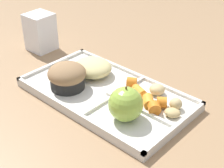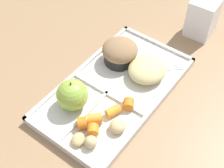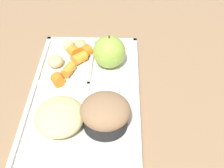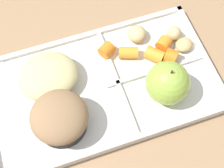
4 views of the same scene
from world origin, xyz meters
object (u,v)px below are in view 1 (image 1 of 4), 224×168
(bran_muffin, at_px, (67,76))
(green_apple, at_px, (126,104))
(plastic_fork, at_px, (86,67))
(milk_carton, at_px, (40,32))
(lunch_tray, at_px, (106,95))

(bran_muffin, bearing_deg, green_apple, 180.00)
(bran_muffin, bearing_deg, plastic_fork, -68.94)
(green_apple, height_order, milk_carton, milk_carton)
(bran_muffin, height_order, plastic_fork, bran_muffin)
(lunch_tray, height_order, green_apple, green_apple)
(bran_muffin, xyz_separation_m, milk_carton, (0.24, -0.11, 0.01))
(green_apple, xyz_separation_m, bran_muffin, (0.18, -0.00, -0.01))
(lunch_tray, xyz_separation_m, bran_muffin, (0.08, 0.05, 0.04))
(green_apple, relative_size, bran_muffin, 0.86)
(plastic_fork, xyz_separation_m, milk_carton, (0.20, -0.01, 0.04))
(lunch_tray, xyz_separation_m, milk_carton, (0.32, -0.06, 0.05))
(lunch_tray, distance_m, plastic_fork, 0.13)
(green_apple, xyz_separation_m, plastic_fork, (0.22, -0.10, -0.03))
(lunch_tray, relative_size, green_apple, 5.10)
(lunch_tray, bearing_deg, milk_carton, -10.73)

